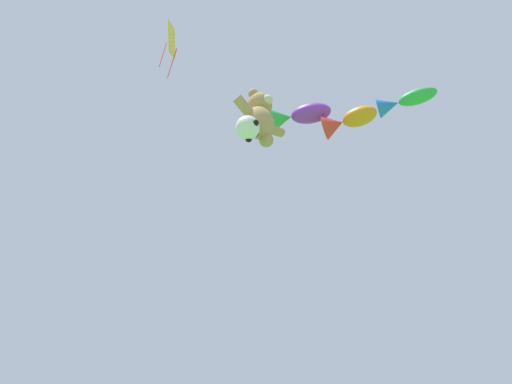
% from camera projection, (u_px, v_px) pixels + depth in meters
% --- Properties ---
extents(teddy_bear_kite, '(2.20, 0.97, 2.24)m').
position_uv_depth(teddy_bear_kite, '(260.00, 117.00, 13.02)').
color(teddy_bear_kite, tan).
extents(soccer_ball_kite, '(0.80, 0.79, 0.73)m').
position_uv_depth(soccer_ball_kite, '(248.00, 128.00, 11.71)').
color(soccer_ball_kite, white).
extents(fish_kite_violet, '(2.08, 2.55, 1.04)m').
position_uv_depth(fish_kite_violet, '(296.00, 116.00, 15.69)').
color(fish_kite_violet, purple).
extents(fish_kite_tangerine, '(1.49, 2.15, 0.95)m').
position_uv_depth(fish_kite_tangerine, '(346.00, 121.00, 14.88)').
color(fish_kite_tangerine, orange).
extents(fish_kite_emerald, '(1.41, 2.20, 0.75)m').
position_uv_depth(fish_kite_emerald, '(403.00, 101.00, 14.67)').
color(fish_kite_emerald, green).
extents(diamond_kite, '(1.07, 1.09, 2.74)m').
position_uv_depth(diamond_kite, '(171.00, 42.00, 13.86)').
color(diamond_kite, yellow).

